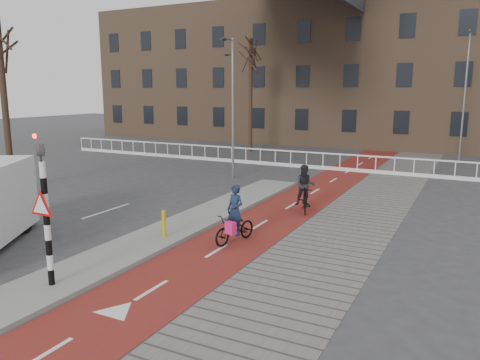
% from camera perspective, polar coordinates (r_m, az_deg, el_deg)
% --- Properties ---
extents(ground, '(120.00, 120.00, 0.00)m').
position_cam_1_polar(ground, '(12.89, -13.33, -10.08)').
color(ground, '#38383A').
rests_on(ground, ground).
extents(bike_lane, '(2.50, 60.00, 0.01)m').
position_cam_1_polar(bike_lane, '(20.64, 8.26, -1.91)').
color(bike_lane, maroon).
rests_on(bike_lane, ground).
extents(sidewalk, '(3.00, 60.00, 0.01)m').
position_cam_1_polar(sidewalk, '(19.95, 15.89, -2.67)').
color(sidewalk, slate).
rests_on(sidewalk, ground).
extents(curb_island, '(1.80, 16.00, 0.12)m').
position_cam_1_polar(curb_island, '(16.31, -6.10, -5.13)').
color(curb_island, gray).
rests_on(curb_island, ground).
extents(traffic_signal, '(0.80, 0.80, 3.68)m').
position_cam_1_polar(traffic_signal, '(11.37, -22.70, -2.99)').
color(traffic_signal, black).
rests_on(traffic_signal, curb_island).
extents(bollard, '(0.12, 0.12, 0.83)m').
position_cam_1_polar(bollard, '(14.51, -9.27, -5.30)').
color(bollard, '#D1BD0B').
rests_on(bollard, curb_island).
extents(cyclist_near, '(0.97, 1.77, 1.78)m').
position_cam_1_polar(cyclist_near, '(14.13, -0.61, -5.32)').
color(cyclist_near, black).
rests_on(cyclist_near, bike_lane).
extents(cyclist_far, '(1.03, 1.72, 1.80)m').
position_cam_1_polar(cyclist_far, '(17.76, 7.91, -1.52)').
color(cyclist_far, black).
rests_on(cyclist_far, bike_lane).
extents(railing, '(28.00, 0.10, 0.99)m').
position_cam_1_polar(railing, '(29.42, 0.72, 2.64)').
color(railing, silver).
rests_on(railing, ground).
extents(townhouse_row, '(46.00, 10.00, 15.90)m').
position_cam_1_polar(townhouse_row, '(42.63, 12.60, 15.08)').
color(townhouse_row, '#7F6047').
rests_on(townhouse_row, ground).
extents(tree_left, '(0.29, 0.29, 7.66)m').
position_cam_1_polar(tree_left, '(23.75, -26.74, 8.04)').
color(tree_left, black).
rests_on(tree_left, ground).
extents(tree_mid, '(0.29, 0.29, 8.21)m').
position_cam_1_polar(tree_mid, '(35.09, 1.28, 10.21)').
color(tree_mid, black).
rests_on(tree_mid, ground).
extents(streetlight_near, '(0.12, 0.12, 7.09)m').
position_cam_1_polar(streetlight_near, '(24.23, -0.88, 8.55)').
color(streetlight_near, slate).
rests_on(streetlight_near, ground).
extents(streetlight_left, '(0.12, 0.12, 7.08)m').
position_cam_1_polar(streetlight_left, '(34.57, -0.88, 9.26)').
color(streetlight_left, slate).
rests_on(streetlight_left, ground).
extents(streetlight_right, '(0.12, 0.12, 8.05)m').
position_cam_1_polar(streetlight_right, '(32.23, 25.68, 8.94)').
color(streetlight_right, slate).
rests_on(streetlight_right, ground).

